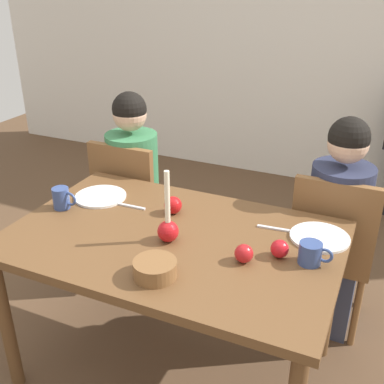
{
  "coord_description": "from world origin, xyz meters",
  "views": [
    {
      "loc": [
        0.78,
        -1.53,
        1.77
      ],
      "look_at": [
        0.0,
        0.2,
        0.87
      ],
      "focal_mm": 43.72,
      "sensor_mm": 36.0,
      "label": 1
    }
  ],
  "objects_px": {
    "mug_left": "(62,198)",
    "apple_by_left_plate": "(280,249)",
    "chair_left": "(132,202)",
    "chair_right": "(332,245)",
    "bowl_walnuts": "(155,269)",
    "apple_near_candle": "(244,254)",
    "mug_right": "(311,253)",
    "dining_table": "(173,252)",
    "person_left_child": "(134,191)",
    "apple_by_right_mug": "(173,205)",
    "person_right_child": "(335,232)",
    "plate_right": "(320,237)",
    "candle_centerpiece": "(168,227)",
    "plate_left": "(101,196)"
  },
  "relations": [
    {
      "from": "mug_left",
      "to": "apple_by_left_plate",
      "type": "xyz_separation_m",
      "value": [
        1.04,
        0.01,
        -0.02
      ]
    },
    {
      "from": "chair_left",
      "to": "apple_by_left_plate",
      "type": "xyz_separation_m",
      "value": [
        1.03,
        -0.58,
        0.27
      ]
    },
    {
      "from": "chair_right",
      "to": "apple_by_left_plate",
      "type": "distance_m",
      "value": 0.66
    },
    {
      "from": "bowl_walnuts",
      "to": "apple_near_candle",
      "type": "xyz_separation_m",
      "value": [
        0.27,
        0.22,
        0.0
      ]
    },
    {
      "from": "mug_left",
      "to": "mug_right",
      "type": "relative_size",
      "value": 0.95
    },
    {
      "from": "mug_right",
      "to": "dining_table",
      "type": "bearing_deg",
      "value": -176.58
    },
    {
      "from": "chair_right",
      "to": "person_left_child",
      "type": "bearing_deg",
      "value": 178.42
    },
    {
      "from": "person_left_child",
      "to": "apple_by_right_mug",
      "type": "bearing_deg",
      "value": -42.86
    },
    {
      "from": "chair_left",
      "to": "person_right_child",
      "type": "distance_m",
      "value": 1.18
    },
    {
      "from": "plate_right",
      "to": "mug_left",
      "type": "relative_size",
      "value": 2.0
    },
    {
      "from": "chair_left",
      "to": "apple_near_candle",
      "type": "relative_size",
      "value": 12.22
    },
    {
      "from": "candle_centerpiece",
      "to": "plate_left",
      "type": "relative_size",
      "value": 1.25
    },
    {
      "from": "apple_near_candle",
      "to": "plate_left",
      "type": "bearing_deg",
      "value": 163.46
    },
    {
      "from": "candle_centerpiece",
      "to": "apple_by_right_mug",
      "type": "relative_size",
      "value": 3.84
    },
    {
      "from": "dining_table",
      "to": "chair_right",
      "type": "distance_m",
      "value": 0.87
    },
    {
      "from": "plate_left",
      "to": "apple_by_left_plate",
      "type": "relative_size",
      "value": 3.5
    },
    {
      "from": "apple_near_candle",
      "to": "apple_by_left_plate",
      "type": "height_order",
      "value": "apple_near_candle"
    },
    {
      "from": "chair_left",
      "to": "person_right_child",
      "type": "height_order",
      "value": "person_right_child"
    },
    {
      "from": "apple_by_right_mug",
      "to": "plate_left",
      "type": "bearing_deg",
      "value": -179.83
    },
    {
      "from": "plate_right",
      "to": "chair_right",
      "type": "bearing_deg",
      "value": 86.38
    },
    {
      "from": "apple_by_right_mug",
      "to": "person_left_child",
      "type": "bearing_deg",
      "value": 137.14
    },
    {
      "from": "person_right_child",
      "to": "apple_by_left_plate",
      "type": "bearing_deg",
      "value": -103.31
    },
    {
      "from": "apple_by_right_mug",
      "to": "person_right_child",
      "type": "bearing_deg",
      "value": 33.46
    },
    {
      "from": "bowl_walnuts",
      "to": "apple_near_candle",
      "type": "height_order",
      "value": "apple_near_candle"
    },
    {
      "from": "apple_by_left_plate",
      "to": "person_left_child",
      "type": "bearing_deg",
      "value": 149.42
    },
    {
      "from": "chair_right",
      "to": "mug_right",
      "type": "height_order",
      "value": "chair_right"
    },
    {
      "from": "dining_table",
      "to": "plate_left",
      "type": "distance_m",
      "value": 0.53
    },
    {
      "from": "plate_right",
      "to": "person_left_child",
      "type": "bearing_deg",
      "value": 160.63
    },
    {
      "from": "chair_left",
      "to": "chair_right",
      "type": "xyz_separation_m",
      "value": [
        1.18,
        0.0,
        0.0
      ]
    },
    {
      "from": "candle_centerpiece",
      "to": "plate_left",
      "type": "bearing_deg",
      "value": 155.26
    },
    {
      "from": "plate_right",
      "to": "person_right_child",
      "type": "bearing_deg",
      "value": 86.67
    },
    {
      "from": "dining_table",
      "to": "chair_left",
      "type": "height_order",
      "value": "chair_left"
    },
    {
      "from": "chair_left",
      "to": "apple_by_right_mug",
      "type": "xyz_separation_m",
      "value": [
        0.49,
        -0.42,
        0.28
      ]
    },
    {
      "from": "dining_table",
      "to": "plate_right",
      "type": "distance_m",
      "value": 0.63
    },
    {
      "from": "person_left_child",
      "to": "apple_by_right_mug",
      "type": "distance_m",
      "value": 0.7
    },
    {
      "from": "chair_right",
      "to": "candle_centerpiece",
      "type": "distance_m",
      "value": 0.93
    },
    {
      "from": "plate_right",
      "to": "mug_right",
      "type": "relative_size",
      "value": 1.9
    },
    {
      "from": "dining_table",
      "to": "candle_centerpiece",
      "type": "distance_m",
      "value": 0.15
    },
    {
      "from": "dining_table",
      "to": "plate_left",
      "type": "bearing_deg",
      "value": 159.36
    },
    {
      "from": "person_left_child",
      "to": "bowl_walnuts",
      "type": "relative_size",
      "value": 7.2
    },
    {
      "from": "chair_left",
      "to": "plate_right",
      "type": "distance_m",
      "value": 1.24
    },
    {
      "from": "candle_centerpiece",
      "to": "mug_left",
      "type": "distance_m",
      "value": 0.59
    },
    {
      "from": "candle_centerpiece",
      "to": "mug_left",
      "type": "xyz_separation_m",
      "value": [
        -0.59,
        0.06,
        -0.01
      ]
    },
    {
      "from": "dining_table",
      "to": "plate_right",
      "type": "bearing_deg",
      "value": 22.27
    },
    {
      "from": "person_right_child",
      "to": "plate_right",
      "type": "bearing_deg",
      "value": -93.33
    },
    {
      "from": "dining_table",
      "to": "mug_right",
      "type": "bearing_deg",
      "value": 3.42
    },
    {
      "from": "dining_table",
      "to": "person_left_child",
      "type": "distance_m",
      "value": 0.87
    },
    {
      "from": "plate_left",
      "to": "apple_by_left_plate",
      "type": "distance_m",
      "value": 0.96
    },
    {
      "from": "candle_centerpiece",
      "to": "bowl_walnuts",
      "type": "xyz_separation_m",
      "value": [
        0.07,
        -0.24,
        -0.03
      ]
    },
    {
      "from": "dining_table",
      "to": "apple_by_right_mug",
      "type": "distance_m",
      "value": 0.24
    }
  ]
}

